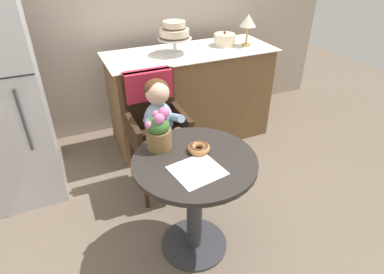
{
  "coord_description": "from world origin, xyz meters",
  "views": [
    {
      "loc": [
        -0.62,
        -1.36,
        1.81
      ],
      "look_at": [
        0.05,
        0.15,
        0.77
      ],
      "focal_mm": 30.47,
      "sensor_mm": 36.0,
      "label": 1
    }
  ],
  "objects_px": {
    "wicker_chair": "(154,114)",
    "table_lamp": "(248,22)",
    "cafe_table": "(195,188)",
    "tiered_cake_stand": "(174,32)",
    "flower_vase": "(159,131)",
    "donut_front": "(199,148)",
    "seated_child": "(160,119)",
    "round_layer_cake": "(224,39)"
  },
  "relations": [
    {
      "from": "wicker_chair",
      "to": "table_lamp",
      "type": "height_order",
      "value": "table_lamp"
    },
    {
      "from": "cafe_table",
      "to": "tiered_cake_stand",
      "type": "distance_m",
      "value": 1.48
    },
    {
      "from": "cafe_table",
      "to": "flower_vase",
      "type": "relative_size",
      "value": 2.85
    },
    {
      "from": "wicker_chair",
      "to": "donut_front",
      "type": "xyz_separation_m",
      "value": [
        0.06,
        -0.69,
        0.1
      ]
    },
    {
      "from": "wicker_chair",
      "to": "donut_front",
      "type": "height_order",
      "value": "wicker_chair"
    },
    {
      "from": "cafe_table",
      "to": "seated_child",
      "type": "height_order",
      "value": "seated_child"
    },
    {
      "from": "cafe_table",
      "to": "seated_child",
      "type": "relative_size",
      "value": 0.99
    },
    {
      "from": "flower_vase",
      "to": "table_lamp",
      "type": "bearing_deg",
      "value": 40.25
    },
    {
      "from": "wicker_chair",
      "to": "seated_child",
      "type": "bearing_deg",
      "value": -90.28
    },
    {
      "from": "wicker_chair",
      "to": "table_lamp",
      "type": "bearing_deg",
      "value": 23.9
    },
    {
      "from": "cafe_table",
      "to": "table_lamp",
      "type": "xyz_separation_m",
      "value": [
        1.1,
        1.25,
        0.61
      ]
    },
    {
      "from": "cafe_table",
      "to": "seated_child",
      "type": "distance_m",
      "value": 0.62
    },
    {
      "from": "table_lamp",
      "to": "cafe_table",
      "type": "bearing_deg",
      "value": -131.38
    },
    {
      "from": "cafe_table",
      "to": "flower_vase",
      "type": "distance_m",
      "value": 0.41
    },
    {
      "from": "seated_child",
      "to": "flower_vase",
      "type": "height_order",
      "value": "flower_vase"
    },
    {
      "from": "wicker_chair",
      "to": "donut_front",
      "type": "relative_size",
      "value": 7.24
    },
    {
      "from": "donut_front",
      "to": "table_lamp",
      "type": "distance_m",
      "value": 1.63
    },
    {
      "from": "tiered_cake_stand",
      "to": "seated_child",
      "type": "bearing_deg",
      "value": -119.51
    },
    {
      "from": "cafe_table",
      "to": "wicker_chair",
      "type": "distance_m",
      "value": 0.77
    },
    {
      "from": "flower_vase",
      "to": "seated_child",
      "type": "bearing_deg",
      "value": 70.8
    },
    {
      "from": "wicker_chair",
      "to": "cafe_table",
      "type": "bearing_deg",
      "value": -90.22
    },
    {
      "from": "round_layer_cake",
      "to": "tiered_cake_stand",
      "type": "bearing_deg",
      "value": -175.23
    },
    {
      "from": "seated_child",
      "to": "tiered_cake_stand",
      "type": "distance_m",
      "value": 0.9
    },
    {
      "from": "tiered_cake_stand",
      "to": "donut_front",
      "type": "bearing_deg",
      "value": -105.38
    },
    {
      "from": "cafe_table",
      "to": "wicker_chair",
      "type": "bearing_deg",
      "value": 90.06
    },
    {
      "from": "cafe_table",
      "to": "donut_front",
      "type": "distance_m",
      "value": 0.25
    },
    {
      "from": "wicker_chair",
      "to": "flower_vase",
      "type": "bearing_deg",
      "value": -104.36
    },
    {
      "from": "donut_front",
      "to": "round_layer_cake",
      "type": "relative_size",
      "value": 0.66
    },
    {
      "from": "cafe_table",
      "to": "flower_vase",
      "type": "xyz_separation_m",
      "value": [
        -0.14,
        0.2,
        0.32
      ]
    },
    {
      "from": "cafe_table",
      "to": "tiered_cake_stand",
      "type": "bearing_deg",
      "value": 73.09
    },
    {
      "from": "cafe_table",
      "to": "donut_front",
      "type": "relative_size",
      "value": 5.47
    },
    {
      "from": "round_layer_cake",
      "to": "table_lamp",
      "type": "height_order",
      "value": "table_lamp"
    },
    {
      "from": "donut_front",
      "to": "flower_vase",
      "type": "xyz_separation_m",
      "value": [
        -0.2,
        0.14,
        0.09
      ]
    },
    {
      "from": "seated_child",
      "to": "table_lamp",
      "type": "relative_size",
      "value": 2.55
    },
    {
      "from": "cafe_table",
      "to": "tiered_cake_stand",
      "type": "xyz_separation_m",
      "value": [
        0.4,
        1.3,
        0.58
      ]
    },
    {
      "from": "flower_vase",
      "to": "round_layer_cake",
      "type": "xyz_separation_m",
      "value": [
        1.06,
        1.14,
        0.12
      ]
    },
    {
      "from": "tiered_cake_stand",
      "to": "table_lamp",
      "type": "xyz_separation_m",
      "value": [
        0.71,
        -0.05,
        0.03
      ]
    },
    {
      "from": "round_layer_cake",
      "to": "wicker_chair",
      "type": "bearing_deg",
      "value": -147.35
    },
    {
      "from": "round_layer_cake",
      "to": "donut_front",
      "type": "bearing_deg",
      "value": -123.9
    },
    {
      "from": "tiered_cake_stand",
      "to": "round_layer_cake",
      "type": "xyz_separation_m",
      "value": [
        0.52,
        0.04,
        -0.13
      ]
    },
    {
      "from": "wicker_chair",
      "to": "seated_child",
      "type": "xyz_separation_m",
      "value": [
        0.0,
        -0.16,
        0.04
      ]
    },
    {
      "from": "table_lamp",
      "to": "tiered_cake_stand",
      "type": "bearing_deg",
      "value": 176.08
    }
  ]
}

